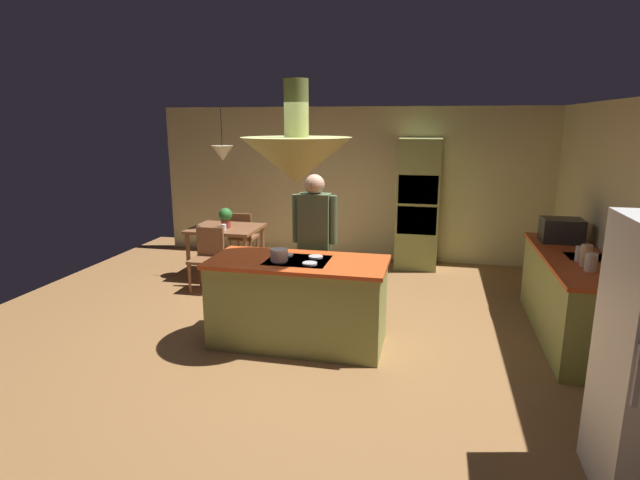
{
  "coord_description": "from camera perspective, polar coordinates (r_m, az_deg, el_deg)",
  "views": [
    {
      "loc": [
        1.35,
        -5.09,
        2.33
      ],
      "look_at": [
        0.1,
        0.4,
        1.0
      ],
      "focal_mm": 28.53,
      "sensor_mm": 36.0,
      "label": 1
    }
  ],
  "objects": [
    {
      "name": "ground",
      "position": [
        5.76,
        -1.88,
        -10.58
      ],
      "size": [
        8.16,
        8.16,
        0.0
      ],
      "primitive_type": "plane",
      "color": "olive"
    },
    {
      "name": "wall_back",
      "position": [
        8.71,
        3.82,
        6.31
      ],
      "size": [
        6.8,
        0.1,
        2.55
      ],
      "primitive_type": "cube",
      "color": "beige",
      "rests_on": "ground"
    },
    {
      "name": "wall_right",
      "position": [
        5.91,
        31.32,
        1.04
      ],
      "size": [
        0.1,
        7.2,
        2.55
      ],
      "primitive_type": "cube",
      "color": "beige",
      "rests_on": "ground"
    },
    {
      "name": "kitchen_island",
      "position": [
        5.41,
        -2.46,
        -6.92
      ],
      "size": [
        1.85,
        0.86,
        0.94
      ],
      "color": "#8C934C",
      "rests_on": "ground"
    },
    {
      "name": "counter_run_right",
      "position": [
        6.18,
        26.27,
        -5.68
      ],
      "size": [
        0.73,
        2.3,
        0.92
      ],
      "color": "#8C934C",
      "rests_on": "ground"
    },
    {
      "name": "oven_tower",
      "position": [
        8.24,
        10.93,
        3.97
      ],
      "size": [
        0.66,
        0.62,
        2.06
      ],
      "color": "#8C934C",
      "rests_on": "ground"
    },
    {
      "name": "dining_table",
      "position": [
        7.81,
        -10.5,
        0.67
      ],
      "size": [
        1.02,
        0.87,
        0.76
      ],
      "color": "brown",
      "rests_on": "ground"
    },
    {
      "name": "person_at_island",
      "position": [
        5.9,
        -0.61,
        0.28
      ],
      "size": [
        0.53,
        0.23,
        1.74
      ],
      "color": "tan",
      "rests_on": "ground"
    },
    {
      "name": "range_hood",
      "position": [
        5.09,
        -2.63,
        9.23
      ],
      "size": [
        1.1,
        1.1,
        1.0
      ],
      "color": "#8C934C"
    },
    {
      "name": "pendant_light_over_table",
      "position": [
        7.64,
        -10.89,
        9.54
      ],
      "size": [
        0.32,
        0.32,
        0.82
      ],
      "color": "beige"
    },
    {
      "name": "chair_facing_island",
      "position": [
        7.27,
        -12.47,
        -1.59
      ],
      "size": [
        0.4,
        0.4,
        0.87
      ],
      "color": "brown",
      "rests_on": "ground"
    },
    {
      "name": "chair_by_back_wall",
      "position": [
        8.43,
        -8.72,
        0.63
      ],
      "size": [
        0.4,
        0.4,
        0.87
      ],
      "rotation": [
        0.0,
        0.0,
        3.14
      ],
      "color": "brown",
      "rests_on": "ground"
    },
    {
      "name": "potted_plant_on_table",
      "position": [
        7.71,
        -10.53,
        2.59
      ],
      "size": [
        0.2,
        0.2,
        0.3
      ],
      "color": "#99382D",
      "rests_on": "dining_table"
    },
    {
      "name": "cup_on_table",
      "position": [
        7.56,
        -10.74,
        1.41
      ],
      "size": [
        0.07,
        0.07,
        0.09
      ],
      "primitive_type": "cylinder",
      "color": "white",
      "rests_on": "dining_table"
    },
    {
      "name": "canister_flour",
      "position": [
        5.5,
        28.11,
        -2.23
      ],
      "size": [
        0.11,
        0.11,
        0.18
      ],
      "primitive_type": "cylinder",
      "color": "silver",
      "rests_on": "counter_run_right"
    },
    {
      "name": "canister_sugar",
      "position": [
        5.67,
        27.67,
        -1.55
      ],
      "size": [
        0.11,
        0.11,
        0.22
      ],
      "primitive_type": "cylinder",
      "color": "#E0B78C",
      "rests_on": "counter_run_right"
    },
    {
      "name": "canister_tea",
      "position": [
        5.84,
        27.21,
        -1.41
      ],
      "size": [
        0.11,
        0.11,
        0.16
      ],
      "primitive_type": "cylinder",
      "color": "silver",
      "rests_on": "counter_run_right"
    },
    {
      "name": "microwave_on_counter",
      "position": [
        6.67,
        25.47,
        0.99
      ],
      "size": [
        0.46,
        0.36,
        0.28
      ],
      "primitive_type": "cube",
      "color": "#232326",
      "rests_on": "counter_run_right"
    },
    {
      "name": "cooking_pot_on_cooktop",
      "position": [
        5.17,
        -4.61,
        -1.68
      ],
      "size": [
        0.18,
        0.18,
        0.12
      ],
      "primitive_type": "cylinder",
      "color": "#B2B2B7",
      "rests_on": "kitchen_island"
    }
  ]
}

